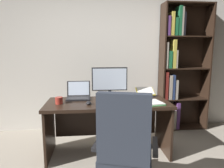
{
  "coord_description": "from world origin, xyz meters",
  "views": [
    {
      "loc": [
        -0.19,
        -1.68,
        1.42
      ],
      "look_at": [
        0.08,
        0.96,
        0.99
      ],
      "focal_mm": 33.05,
      "sensor_mm": 36.0,
      "label": 1
    }
  ],
  "objects_px": {
    "office_chair": "(125,154)",
    "computer_mouse": "(89,103)",
    "monitor": "(110,82)",
    "pen": "(128,99)",
    "laptop": "(78,95)",
    "coffee_mug": "(59,100)",
    "keyboard": "(112,103)",
    "bookshelf": "(178,70)",
    "reading_stand_with_book": "(146,92)",
    "notepad": "(127,100)",
    "open_binder": "(145,103)",
    "desk": "(108,115)"
  },
  "relations": [
    {
      "from": "office_chair",
      "to": "monitor",
      "type": "distance_m",
      "value": 1.22
    },
    {
      "from": "reading_stand_with_book",
      "to": "coffee_mug",
      "type": "bearing_deg",
      "value": -165.67
    },
    {
      "from": "office_chair",
      "to": "computer_mouse",
      "type": "relative_size",
      "value": 10.24
    },
    {
      "from": "monitor",
      "to": "open_binder",
      "type": "relative_size",
      "value": 1.03
    },
    {
      "from": "office_chair",
      "to": "monitor",
      "type": "height_order",
      "value": "monitor"
    },
    {
      "from": "keyboard",
      "to": "office_chair",
      "type": "bearing_deg",
      "value": -86.62
    },
    {
      "from": "office_chair",
      "to": "coffee_mug",
      "type": "xyz_separation_m",
      "value": [
        -0.73,
        0.84,
        0.33
      ]
    },
    {
      "from": "monitor",
      "to": "laptop",
      "type": "relative_size",
      "value": 1.53
    },
    {
      "from": "desk",
      "to": "reading_stand_with_book",
      "type": "distance_m",
      "value": 0.67
    },
    {
      "from": "reading_stand_with_book",
      "to": "coffee_mug",
      "type": "distance_m",
      "value": 1.27
    },
    {
      "from": "monitor",
      "to": "computer_mouse",
      "type": "height_order",
      "value": "monitor"
    },
    {
      "from": "keyboard",
      "to": "pen",
      "type": "relative_size",
      "value": 3.0
    },
    {
      "from": "open_binder",
      "to": "notepad",
      "type": "xyz_separation_m",
      "value": [
        -0.2,
        0.21,
        -0.01
      ]
    },
    {
      "from": "desk",
      "to": "keyboard",
      "type": "bearing_deg",
      "value": -77.43
    },
    {
      "from": "open_binder",
      "to": "notepad",
      "type": "distance_m",
      "value": 0.29
    },
    {
      "from": "monitor",
      "to": "reading_stand_with_book",
      "type": "relative_size",
      "value": 1.91
    },
    {
      "from": "desk",
      "to": "bookshelf",
      "type": "bearing_deg",
      "value": 29.72
    },
    {
      "from": "keyboard",
      "to": "laptop",
      "type": "bearing_deg",
      "value": 142.58
    },
    {
      "from": "desk",
      "to": "computer_mouse",
      "type": "relative_size",
      "value": 15.82
    },
    {
      "from": "office_chair",
      "to": "monitor",
      "type": "bearing_deg",
      "value": 109.09
    },
    {
      "from": "desk",
      "to": "monitor",
      "type": "height_order",
      "value": "monitor"
    },
    {
      "from": "desk",
      "to": "monitor",
      "type": "relative_size",
      "value": 3.23
    },
    {
      "from": "keyboard",
      "to": "open_binder",
      "type": "distance_m",
      "value": 0.43
    },
    {
      "from": "monitor",
      "to": "keyboard",
      "type": "xyz_separation_m",
      "value": [
        0.0,
        -0.34,
        -0.22
      ]
    },
    {
      "from": "bookshelf",
      "to": "office_chair",
      "type": "relative_size",
      "value": 2.08
    },
    {
      "from": "laptop",
      "to": "notepad",
      "type": "xyz_separation_m",
      "value": [
        0.67,
        -0.18,
        -0.05
      ]
    },
    {
      "from": "desk",
      "to": "coffee_mug",
      "type": "relative_size",
      "value": 17.41
    },
    {
      "from": "keyboard",
      "to": "pen",
      "type": "xyz_separation_m",
      "value": [
        0.24,
        0.16,
        0.0
      ]
    },
    {
      "from": "laptop",
      "to": "notepad",
      "type": "height_order",
      "value": "laptop"
    },
    {
      "from": "laptop",
      "to": "pen",
      "type": "xyz_separation_m",
      "value": [
        0.69,
        -0.18,
        -0.04
      ]
    },
    {
      "from": "office_chair",
      "to": "computer_mouse",
      "type": "height_order",
      "value": "office_chair"
    },
    {
      "from": "desk",
      "to": "bookshelf",
      "type": "height_order",
      "value": "bookshelf"
    },
    {
      "from": "laptop",
      "to": "pen",
      "type": "distance_m",
      "value": 0.71
    },
    {
      "from": "bookshelf",
      "to": "reading_stand_with_book",
      "type": "distance_m",
      "value": 0.96
    },
    {
      "from": "laptop",
      "to": "coffee_mug",
      "type": "bearing_deg",
      "value": -130.96
    },
    {
      "from": "bookshelf",
      "to": "open_binder",
      "type": "xyz_separation_m",
      "value": [
        -0.86,
        -1.0,
        -0.32
      ]
    },
    {
      "from": "pen",
      "to": "coffee_mug",
      "type": "relative_size",
      "value": 1.48
    },
    {
      "from": "reading_stand_with_book",
      "to": "notepad",
      "type": "bearing_deg",
      "value": -145.26
    },
    {
      "from": "coffee_mug",
      "to": "reading_stand_with_book",
      "type": "bearing_deg",
      "value": 14.33
    },
    {
      "from": "monitor",
      "to": "pen",
      "type": "distance_m",
      "value": 0.37
    },
    {
      "from": "bookshelf",
      "to": "desk",
      "type": "bearing_deg",
      "value": -150.28
    },
    {
      "from": "office_chair",
      "to": "monitor",
      "type": "relative_size",
      "value": 2.09
    },
    {
      "from": "monitor",
      "to": "open_binder",
      "type": "distance_m",
      "value": 0.61
    },
    {
      "from": "bookshelf",
      "to": "open_binder",
      "type": "bearing_deg",
      "value": -130.62
    },
    {
      "from": "keyboard",
      "to": "notepad",
      "type": "xyz_separation_m",
      "value": [
        0.22,
        0.16,
        -0.01
      ]
    },
    {
      "from": "office_chair",
      "to": "keyboard",
      "type": "relative_size",
      "value": 2.53
    },
    {
      "from": "reading_stand_with_book",
      "to": "notepad",
      "type": "height_order",
      "value": "reading_stand_with_book"
    },
    {
      "from": "desk",
      "to": "notepad",
      "type": "bearing_deg",
      "value": -6.62
    },
    {
      "from": "monitor",
      "to": "notepad",
      "type": "height_order",
      "value": "monitor"
    },
    {
      "from": "computer_mouse",
      "to": "bookshelf",
      "type": "bearing_deg",
      "value": 30.99
    }
  ]
}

